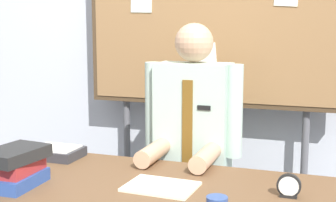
{
  "coord_description": "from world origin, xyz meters",
  "views": [
    {
      "loc": [
        0.73,
        -1.89,
        1.45
      ],
      "look_at": [
        0.0,
        0.18,
        1.1
      ],
      "focal_mm": 51.36,
      "sensor_mm": 36.0,
      "label": 1
    }
  ],
  "objects_px": {
    "bulletin_board": "(210,31)",
    "desk_clock": "(289,187)",
    "person": "(193,165)",
    "paper_tray": "(56,152)",
    "book_stack": "(15,167)",
    "open_notebook": "(161,187)"
  },
  "relations": [
    {
      "from": "bulletin_board",
      "to": "person",
      "type": "bearing_deg",
      "value": -89.99
    },
    {
      "from": "book_stack",
      "to": "open_notebook",
      "type": "bearing_deg",
      "value": 16.75
    },
    {
      "from": "desk_clock",
      "to": "paper_tray",
      "type": "xyz_separation_m",
      "value": [
        -1.23,
        0.2,
        -0.02
      ]
    },
    {
      "from": "bulletin_board",
      "to": "desk_clock",
      "type": "distance_m",
      "value": 1.23
    },
    {
      "from": "book_stack",
      "to": "paper_tray",
      "type": "distance_m",
      "value": 0.47
    },
    {
      "from": "bulletin_board",
      "to": "open_notebook",
      "type": "xyz_separation_m",
      "value": [
        0.04,
        -0.97,
        -0.66
      ]
    },
    {
      "from": "book_stack",
      "to": "desk_clock",
      "type": "distance_m",
      "value": 1.17
    },
    {
      "from": "person",
      "to": "paper_tray",
      "type": "height_order",
      "value": "person"
    },
    {
      "from": "person",
      "to": "bulletin_board",
      "type": "xyz_separation_m",
      "value": [
        -0.0,
        0.36,
        0.73
      ]
    },
    {
      "from": "person",
      "to": "paper_tray",
      "type": "relative_size",
      "value": 5.63
    },
    {
      "from": "paper_tray",
      "to": "book_stack",
      "type": "bearing_deg",
      "value": -79.79
    },
    {
      "from": "person",
      "to": "bulletin_board",
      "type": "bearing_deg",
      "value": 90.01
    },
    {
      "from": "person",
      "to": "book_stack",
      "type": "distance_m",
      "value": 0.99
    },
    {
      "from": "person",
      "to": "bulletin_board",
      "type": "height_order",
      "value": "bulletin_board"
    },
    {
      "from": "desk_clock",
      "to": "person",
      "type": "bearing_deg",
      "value": 136.44
    },
    {
      "from": "bulletin_board",
      "to": "paper_tray",
      "type": "relative_size",
      "value": 7.4
    },
    {
      "from": "bulletin_board",
      "to": "desk_clock",
      "type": "xyz_separation_m",
      "value": [
        0.57,
        -0.9,
        -0.62
      ]
    },
    {
      "from": "book_stack",
      "to": "open_notebook",
      "type": "xyz_separation_m",
      "value": [
        0.61,
        0.18,
        -0.08
      ]
    },
    {
      "from": "person",
      "to": "book_stack",
      "type": "height_order",
      "value": "person"
    },
    {
      "from": "person",
      "to": "desk_clock",
      "type": "height_order",
      "value": "person"
    },
    {
      "from": "person",
      "to": "book_stack",
      "type": "xyz_separation_m",
      "value": [
        -0.57,
        -0.79,
        0.15
      ]
    },
    {
      "from": "book_stack",
      "to": "paper_tray",
      "type": "height_order",
      "value": "book_stack"
    }
  ]
}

